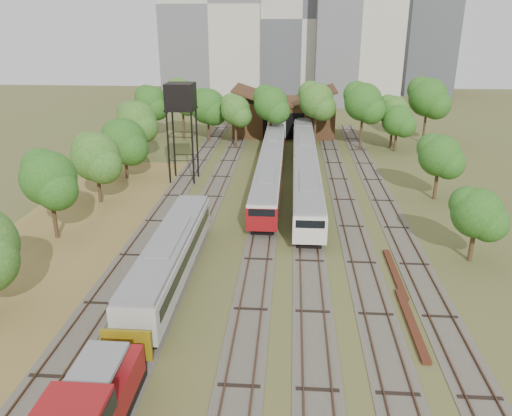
# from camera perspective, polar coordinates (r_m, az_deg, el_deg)

# --- Properties ---
(ground) EXTENTS (240.00, 240.00, 0.00)m
(ground) POSITION_cam_1_polar(r_m,az_deg,el_deg) (30.23, 2.79, -14.90)
(ground) COLOR #475123
(ground) RESTS_ON ground
(dry_grass_patch) EXTENTS (14.00, 60.00, 0.04)m
(dry_grass_patch) POSITION_cam_1_polar(r_m,az_deg,el_deg) (41.33, -22.84, -6.24)
(dry_grass_patch) COLOR brown
(dry_grass_patch) RESTS_ON ground
(tracks) EXTENTS (24.60, 80.00, 0.19)m
(tracks) POSITION_cam_1_polar(r_m,az_deg,el_deg) (52.62, 2.80, 1.13)
(tracks) COLOR #4C473D
(tracks) RESTS_ON ground
(railcar_red_set) EXTENTS (2.71, 34.58, 3.34)m
(railcar_red_set) POSITION_cam_1_polar(r_m,az_deg,el_deg) (58.46, 1.70, 4.92)
(railcar_red_set) COLOR black
(railcar_red_set) RESTS_ON ground
(railcar_green_set) EXTENTS (2.79, 52.08, 3.44)m
(railcar_green_set) POSITION_cam_1_polar(r_m,az_deg,el_deg) (64.52, 5.53, 6.38)
(railcar_green_set) COLOR black
(railcar_green_set) RESTS_ON ground
(railcar_rear) EXTENTS (2.83, 16.07, 3.50)m
(railcar_rear) POSITION_cam_1_polar(r_m,az_deg,el_deg) (84.99, 2.54, 9.91)
(railcar_rear) COLOR black
(railcar_rear) RESTS_ON ground
(shunter_locomotive) EXTENTS (2.72, 8.10, 3.56)m
(shunter_locomotive) POSITION_cam_1_polar(r_m,az_deg,el_deg) (24.40, -18.28, -21.09)
(shunter_locomotive) COLOR black
(shunter_locomotive) RESTS_ON ground
(old_grey_coach) EXTENTS (2.75, 18.00, 3.39)m
(old_grey_coach) POSITION_cam_1_polar(r_m,az_deg,el_deg) (36.14, -9.70, -5.46)
(old_grey_coach) COLOR black
(old_grey_coach) RESTS_ON ground
(water_tower) EXTENTS (3.23, 3.23, 11.16)m
(water_tower) POSITION_cam_1_polar(r_m,az_deg,el_deg) (57.42, -8.61, 12.21)
(water_tower) COLOR black
(water_tower) RESTS_ON ground
(rail_pile_near) EXTENTS (0.52, 7.85, 0.26)m
(rail_pile_near) POSITION_cam_1_polar(r_m,az_deg,el_deg) (32.91, 17.31, -12.40)
(rail_pile_near) COLOR #4F2516
(rail_pile_near) RESTS_ON ground
(rail_pile_far) EXTENTS (0.47, 7.57, 0.25)m
(rail_pile_far) POSITION_cam_1_polar(r_m,az_deg,el_deg) (38.45, 15.56, -7.17)
(rail_pile_far) COLOR #4F2516
(rail_pile_far) RESTS_ON ground
(maintenance_shed) EXTENTS (16.45, 11.55, 7.58)m
(maintenance_shed) POSITION_cam_1_polar(r_m,az_deg,el_deg) (83.90, 3.22, 10.50)
(maintenance_shed) COLOR #3C2516
(maintenance_shed) RESTS_ON ground
(tree_band_left) EXTENTS (8.14, 65.46, 8.22)m
(tree_band_left) POSITION_cam_1_polar(r_m,az_deg,el_deg) (54.00, -18.24, 6.01)
(tree_band_left) COLOR #382616
(tree_band_left) RESTS_ON ground
(tree_band_far) EXTENTS (42.50, 10.61, 9.76)m
(tree_band_far) POSITION_cam_1_polar(r_m,az_deg,el_deg) (75.29, 5.55, 11.91)
(tree_band_far) COLOR #382616
(tree_band_far) RESTS_ON ground
(tree_band_right) EXTENTS (5.06, 39.26, 6.83)m
(tree_band_right) POSITION_cam_1_polar(r_m,az_deg,el_deg) (58.34, 18.79, 6.47)
(tree_band_right) COLOR #382616
(tree_band_right) RESTS_ON ground
(tower_left) EXTENTS (22.00, 16.00, 42.00)m
(tower_left) POSITION_cam_1_polar(r_m,az_deg,el_deg) (121.08, -4.92, 22.14)
(tower_left) COLOR #B9B5A2
(tower_left) RESTS_ON ground
(tower_centre) EXTENTS (20.00, 18.00, 36.00)m
(tower_centre) POSITION_cam_1_polar(r_m,az_deg,el_deg) (124.64, 5.26, 20.70)
(tower_centre) COLOR beige
(tower_centre) RESTS_ON ground
(tower_far_right) EXTENTS (12.00, 12.00, 28.00)m
(tower_far_right) POSITION_cam_1_polar(r_m,az_deg,el_deg) (138.81, 19.17, 18.04)
(tower_far_right) COLOR #474B4F
(tower_far_right) RESTS_ON ground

